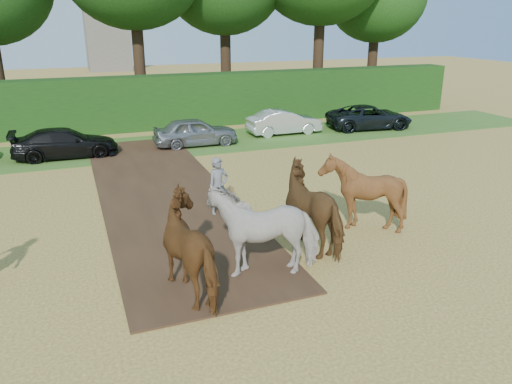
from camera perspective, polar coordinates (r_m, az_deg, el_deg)
ground at (r=12.15m, az=-11.50°, el=-11.17°), size 120.00×120.00×0.00m
earth_strip at (r=18.67m, az=-10.62°, el=0.02°), size 4.50×17.00×0.05m
grass_verge at (r=25.21m, az=-16.92°, el=4.51°), size 50.00×5.00×0.03m
hedgerow at (r=29.32m, az=-17.91°, el=9.37°), size 46.00×1.60×3.00m
plough_team at (r=13.23m, az=3.84°, el=-2.69°), size 7.66×6.30×2.29m
parked_cars at (r=25.38m, az=-8.99°, el=6.76°), size 27.08×2.88×1.42m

